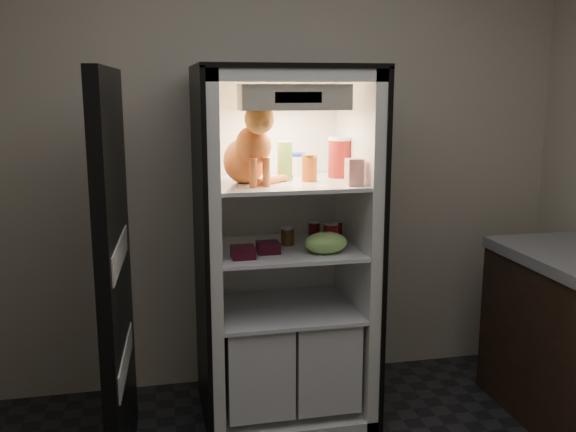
# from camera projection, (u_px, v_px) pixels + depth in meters

# --- Properties ---
(room_shell) EXTENTS (3.60, 3.60, 3.60)m
(room_shell) POSITION_uv_depth(u_px,v_px,m) (375.00, 136.00, 1.97)
(room_shell) COLOR white
(room_shell) RESTS_ON floor
(refrigerator) EXTENTS (0.90, 0.72, 1.88)m
(refrigerator) POSITION_uv_depth(u_px,v_px,m) (283.00, 271.00, 3.46)
(refrigerator) COLOR white
(refrigerator) RESTS_ON floor
(fridge_door) EXTENTS (0.11, 0.87, 1.85)m
(fridge_door) POSITION_uv_depth(u_px,v_px,m) (116.00, 280.00, 2.89)
(fridge_door) COLOR black
(fridge_door) RESTS_ON floor
(tabby_cat) EXTENTS (0.39, 0.43, 0.44)m
(tabby_cat) POSITION_uv_depth(u_px,v_px,m) (250.00, 151.00, 3.18)
(tabby_cat) COLOR #C85019
(tabby_cat) RESTS_ON refrigerator
(parmesan_shaker) EXTENTS (0.08, 0.08, 0.20)m
(parmesan_shaker) POSITION_uv_depth(u_px,v_px,m) (285.00, 161.00, 3.31)
(parmesan_shaker) COLOR green
(parmesan_shaker) RESTS_ON refrigerator
(mayo_tub) EXTENTS (0.09, 0.09, 0.13)m
(mayo_tub) POSITION_uv_depth(u_px,v_px,m) (297.00, 164.00, 3.48)
(mayo_tub) COLOR white
(mayo_tub) RESTS_ON refrigerator
(salsa_jar) EXTENTS (0.08, 0.08, 0.14)m
(salsa_jar) POSITION_uv_depth(u_px,v_px,m) (309.00, 168.00, 3.29)
(salsa_jar) COLOR maroon
(salsa_jar) RESTS_ON refrigerator
(pepper_jar) EXTENTS (0.13, 0.13, 0.22)m
(pepper_jar) POSITION_uv_depth(u_px,v_px,m) (340.00, 157.00, 3.43)
(pepper_jar) COLOR maroon
(pepper_jar) RESTS_ON refrigerator
(cream_carton) EXTENTS (0.08, 0.08, 0.13)m
(cream_carton) POSITION_uv_depth(u_px,v_px,m) (354.00, 172.00, 3.15)
(cream_carton) COLOR white
(cream_carton) RESTS_ON refrigerator
(soda_can_a) EXTENTS (0.06, 0.06, 0.11)m
(soda_can_a) POSITION_uv_depth(u_px,v_px,m) (314.00, 232.00, 3.46)
(soda_can_a) COLOR black
(soda_can_a) RESTS_ON refrigerator
(soda_can_b) EXTENTS (0.06, 0.06, 0.11)m
(soda_can_b) POSITION_uv_depth(u_px,v_px,m) (337.00, 231.00, 3.48)
(soda_can_b) COLOR black
(soda_can_b) RESTS_ON refrigerator
(soda_can_c) EXTENTS (0.07, 0.07, 0.14)m
(soda_can_c) POSITION_uv_depth(u_px,v_px,m) (331.00, 236.00, 3.31)
(soda_can_c) COLOR black
(soda_can_c) RESTS_ON refrigerator
(condiment_jar) EXTENTS (0.07, 0.07, 0.10)m
(condiment_jar) POSITION_uv_depth(u_px,v_px,m) (288.00, 236.00, 3.41)
(condiment_jar) COLOR #503716
(condiment_jar) RESTS_ON refrigerator
(grape_bag) EXTENTS (0.22, 0.16, 0.11)m
(grape_bag) POSITION_uv_depth(u_px,v_px,m) (326.00, 243.00, 3.24)
(grape_bag) COLOR #91CB5E
(grape_bag) RESTS_ON refrigerator
(berry_box_left) EXTENTS (0.11, 0.11, 0.06)m
(berry_box_left) POSITION_uv_depth(u_px,v_px,m) (243.00, 252.00, 3.15)
(berry_box_left) COLOR #460B1A
(berry_box_left) RESTS_ON refrigerator
(berry_box_right) EXTENTS (0.11, 0.11, 0.06)m
(berry_box_right) POSITION_uv_depth(u_px,v_px,m) (268.00, 247.00, 3.25)
(berry_box_right) COLOR #460B1A
(berry_box_right) RESTS_ON refrigerator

